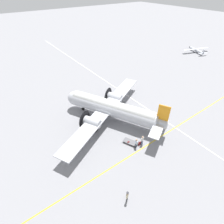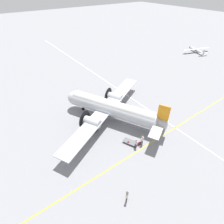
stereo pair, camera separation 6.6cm
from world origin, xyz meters
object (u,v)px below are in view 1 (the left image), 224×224
at_px(crew_foreground, 127,196).
at_px(ramp_agent, 142,140).
at_px(passenger_boarding, 136,142).
at_px(baggage_cart, 131,142).
at_px(suitcase_upright_spare, 128,143).
at_px(light_aircraft_distant, 196,50).
at_px(airliner_main, 110,108).
at_px(suitcase_near_door, 140,143).

height_order(crew_foreground, ramp_agent, ramp_agent).
bearing_deg(ramp_agent, passenger_boarding, -8.03).
height_order(passenger_boarding, baggage_cart, passenger_boarding).
xyz_separation_m(ramp_agent, suitcase_upright_spare, (-1.66, 1.43, -0.91)).
bearing_deg(light_aircraft_distant, airliner_main, 123.93).
height_order(airliner_main, ramp_agent, airliner_main).
xyz_separation_m(airliner_main, baggage_cart, (-0.93, -7.13, -2.34)).
height_order(ramp_agent, light_aircraft_distant, light_aircraft_distant).
bearing_deg(light_aircraft_distant, ramp_agent, 133.15).
distance_m(passenger_boarding, ramp_agent, 1.21).
distance_m(suitcase_near_door, light_aircraft_distant, 51.54).
xyz_separation_m(ramp_agent, light_aircraft_distant, (46.89, 20.76, -0.29)).
height_order(ramp_agent, baggage_cart, ramp_agent).
xyz_separation_m(crew_foreground, baggage_cart, (6.47, 6.76, -0.86)).
height_order(passenger_boarding, ramp_agent, ramp_agent).
height_order(airliner_main, crew_foreground, airliner_main).
relative_size(baggage_cart, light_aircraft_distant, 0.26).
bearing_deg(suitcase_near_door, light_aircraft_distant, 23.55).
bearing_deg(ramp_agent, crew_foreground, 33.85).
relative_size(passenger_boarding, light_aircraft_distant, 0.18).
bearing_deg(suitcase_near_door, crew_foreground, -142.62).
bearing_deg(suitcase_near_door, baggage_cart, 130.79).
bearing_deg(suitcase_near_door, airliner_main, 90.11).
xyz_separation_m(crew_foreground, passenger_boarding, (6.57, 5.64, -0.03)).
distance_m(crew_foreground, suitcase_near_door, 9.37).
distance_m(airliner_main, suitcase_near_door, 8.54).
distance_m(passenger_boarding, suitcase_near_door, 1.16).
relative_size(airliner_main, passenger_boarding, 13.41).
distance_m(crew_foreground, suitcase_upright_spare, 9.29).
height_order(passenger_boarding, suitcase_upright_spare, passenger_boarding).
bearing_deg(crew_foreground, ramp_agent, 5.77).
xyz_separation_m(suitcase_near_door, light_aircraft_distant, (47.24, 20.60, 0.53)).
xyz_separation_m(crew_foreground, suitcase_near_door, (7.42, 5.67, -0.83)).
xyz_separation_m(ramp_agent, suitcase_near_door, (-0.36, 0.17, -0.82)).
bearing_deg(passenger_boarding, crew_foreground, 139.23).
distance_m(crew_foreground, light_aircraft_distant, 60.65).
bearing_deg(airliner_main, crew_foreground, 124.67).
xyz_separation_m(airliner_main, passenger_boarding, (-0.83, -8.25, -1.52)).
height_order(suitcase_upright_spare, light_aircraft_distant, light_aircraft_distant).
distance_m(airliner_main, baggage_cart, 7.56).
bearing_deg(crew_foreground, airliner_main, 32.43).
height_order(crew_foreground, light_aircraft_distant, light_aircraft_distant).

